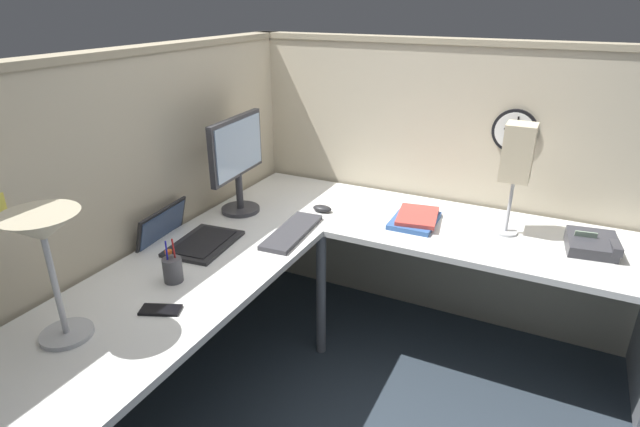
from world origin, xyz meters
TOP-DOWN VIEW (x-y plane):
  - ground_plane at (0.00, 0.00)m, footprint 6.80×6.80m
  - cubicle_wall_back at (-0.36, 0.87)m, footprint 2.57×0.12m
  - cubicle_wall_right at (0.87, -0.27)m, footprint 0.12×2.37m
  - desk at (-0.15, -0.05)m, footprint 2.35×2.15m
  - monitor at (0.17, 0.64)m, footprint 0.46×0.20m
  - laptop at (-0.24, 0.66)m, footprint 0.38×0.41m
  - keyboard at (0.05, 0.26)m, footprint 0.44×0.17m
  - computer_mouse at (0.36, 0.25)m, footprint 0.06×0.10m
  - desk_lamp_dome at (-0.97, 0.55)m, footprint 0.24×0.24m
  - pen_cup at (-0.54, 0.47)m, footprint 0.08×0.08m
  - cell_phone at (-0.72, 0.37)m, footprint 0.12×0.16m
  - office_phone at (0.47, -1.02)m, footprint 0.22×0.23m
  - book_stack at (0.44, -0.23)m, footprint 0.30×0.23m
  - desk_lamp_paper at (0.51, -0.65)m, footprint 0.13×0.13m
  - wall_clock at (0.82, -0.60)m, footprint 0.04×0.22m

SIDE VIEW (x-z plane):
  - ground_plane at x=0.00m, z-range 0.00..0.00m
  - desk at x=-0.15m, z-range 0.27..1.00m
  - cell_phone at x=-0.72m, z-range 0.73..0.74m
  - keyboard at x=0.05m, z-range 0.73..0.75m
  - computer_mouse at x=0.36m, z-range 0.73..0.76m
  - book_stack at x=0.44m, z-range 0.73..0.77m
  - laptop at x=-0.24m, z-range 0.65..0.86m
  - office_phone at x=0.47m, z-range 0.71..0.82m
  - pen_cup at x=-0.54m, z-range 0.69..0.87m
  - cubicle_wall_back at x=-0.36m, z-range 0.00..1.58m
  - cubicle_wall_right at x=0.87m, z-range 0.00..1.58m
  - monitor at x=0.17m, z-range 0.77..1.27m
  - desk_lamp_dome at x=-0.97m, z-range 0.87..1.32m
  - desk_lamp_paper at x=0.51m, z-range 0.85..1.38m
  - wall_clock at x=0.82m, z-range 1.04..1.26m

